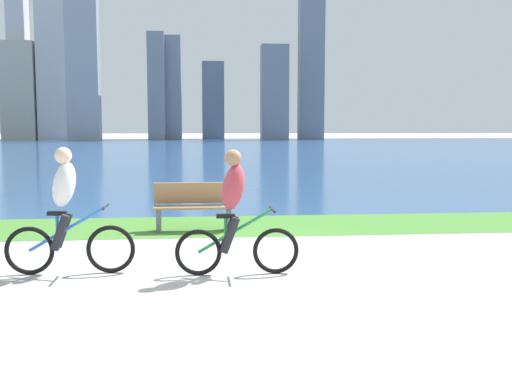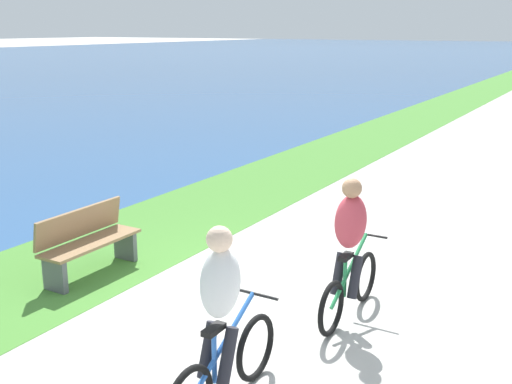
% 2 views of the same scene
% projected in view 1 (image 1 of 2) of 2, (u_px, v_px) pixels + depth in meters
% --- Properties ---
extents(ground_plane, '(300.00, 300.00, 0.00)m').
position_uv_depth(ground_plane, '(232.00, 257.00, 9.30)').
color(ground_plane, '#B2AFA8').
extents(grass_strip_bayside, '(120.00, 2.57, 0.01)m').
position_uv_depth(grass_strip_bayside, '(223.00, 226.00, 12.16)').
color(grass_strip_bayside, '#478433').
rests_on(grass_strip_bayside, ground).
extents(bay_water_surface, '(300.00, 81.38, 0.00)m').
position_uv_depth(bay_water_surface, '(200.00, 148.00, 53.68)').
color(bay_water_surface, '#2D568C').
rests_on(bay_water_surface, ground).
extents(cyclist_lead, '(1.64, 0.52, 1.65)m').
position_uv_depth(cyclist_lead, '(234.00, 212.00, 8.11)').
color(cyclist_lead, black).
rests_on(cyclist_lead, ground).
extents(cyclist_trailing, '(1.70, 0.52, 1.68)m').
position_uv_depth(cyclist_trailing, '(66.00, 211.00, 8.15)').
color(cyclist_trailing, black).
rests_on(cyclist_trailing, ground).
extents(bench_near_path, '(1.50, 0.47, 0.90)m').
position_uv_depth(bench_near_path, '(194.00, 207.00, 11.59)').
color(bench_near_path, olive).
rests_on(bench_near_path, ground).
extents(city_skyline_far_shore, '(43.94, 11.83, 24.08)m').
position_uv_depth(city_skyline_far_shore, '(136.00, 78.00, 84.63)').
color(city_skyline_far_shore, '#B7B7BC').
rests_on(city_skyline_far_shore, ground).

